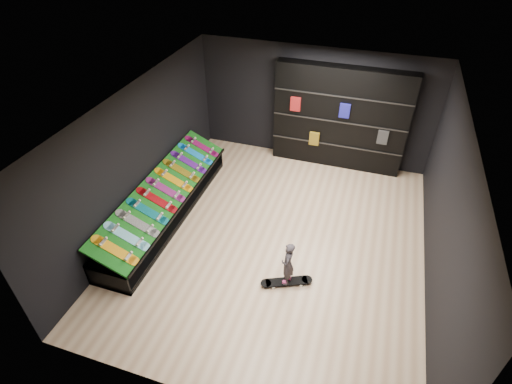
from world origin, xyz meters
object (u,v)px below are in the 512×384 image
(floor_skateboard, at_px, (286,283))
(child, at_px, (287,271))
(display_rack, at_px, (166,207))
(back_shelving, at_px, (340,119))

(floor_skateboard, bearing_deg, child, 0.00)
(display_rack, xyz_separation_m, child, (3.07, -1.09, 0.12))
(child, bearing_deg, floor_skateboard, 0.00)
(child, bearing_deg, display_rack, -114.80)
(display_rack, distance_m, floor_skateboard, 3.27)
(display_rack, relative_size, child, 8.01)
(back_shelving, height_order, floor_skateboard, back_shelving)
(back_shelving, bearing_deg, floor_skateboard, -92.23)
(floor_skateboard, bearing_deg, display_rack, 135.97)
(back_shelving, height_order, child, back_shelving)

